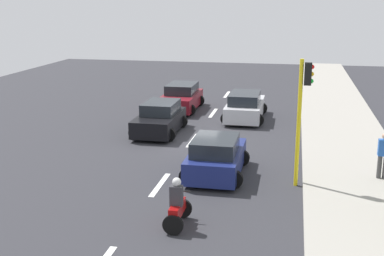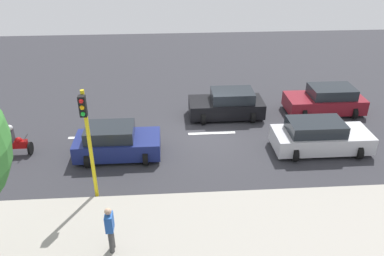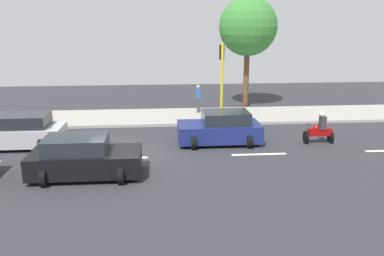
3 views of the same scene
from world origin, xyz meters
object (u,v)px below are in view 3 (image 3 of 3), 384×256
Objects in this scene: car_silver at (15,132)px; car_black at (84,158)px; car_dark_blue at (220,128)px; motorcycle at (320,130)px; traffic_light_corner at (222,73)px; street_tree_north at (248,27)px; pedestrian_near_signal at (198,98)px.

car_silver and car_black have the same top height.
car_silver is 1.17× the size of car_dark_blue.
motorcycle reaches higher than car_dark_blue.
traffic_light_corner reaches higher than car_black.
street_tree_north reaches higher than traffic_light_corner.
car_black is at bearing -135.55° from car_silver.
motorcycle reaches higher than car_black.
motorcycle is at bearing -95.09° from car_dark_blue.
motorcycle reaches higher than car_silver.
car_black is 0.56× the size of street_tree_north.
street_tree_north is (7.89, -12.34, 4.51)m from car_silver.
car_dark_blue is at bearing 170.65° from traffic_light_corner.
car_silver is at bearing 44.45° from car_black.
car_black is at bearing 123.14° from car_dark_blue.
car_dark_blue is (-0.15, -9.40, -0.00)m from car_silver.
street_tree_north is at bearing -20.14° from car_dark_blue.
traffic_light_corner is at bearing 153.89° from street_tree_north.
street_tree_north is (4.99, -2.44, 2.29)m from traffic_light_corner.
traffic_light_corner is (3.46, 4.13, 2.29)m from motorcycle.
street_tree_north is at bearing -36.24° from car_black.
motorcycle is at bearing -72.34° from car_black.
traffic_light_corner reaches higher than pedestrian_near_signal.
motorcycle is (-0.41, -4.63, -0.07)m from car_dark_blue.
car_dark_blue is 3.80m from traffic_light_corner.
pedestrian_near_signal is 0.24× the size of street_tree_north.
traffic_light_corner is 6.01m from street_tree_north.
car_silver is 9.40m from car_dark_blue.
car_black and car_dark_blue have the same top height.
traffic_light_corner reaches higher than motorcycle.
car_black is 1.05× the size of car_dark_blue.
street_tree_north reaches higher than pedestrian_near_signal.
street_tree_north is (11.72, -8.59, 4.51)m from car_black.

